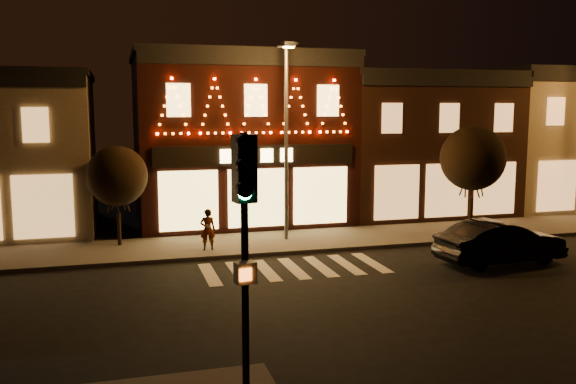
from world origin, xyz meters
name	(u,v)px	position (x,y,z in m)	size (l,w,h in m)	color
ground	(332,302)	(0.00, 0.00, 0.00)	(120.00, 120.00, 0.00)	black
sidewalk_far	(312,240)	(2.00, 8.00, 0.07)	(44.00, 4.00, 0.15)	#47423D
building_pulp	(238,138)	(0.00, 13.98, 4.16)	(10.20, 8.34, 8.30)	black
building_right_a	(410,143)	(9.50, 13.99, 3.76)	(9.20, 8.28, 7.50)	#351B12
building_right_b	(550,138)	(18.50, 13.99, 3.91)	(9.20, 8.28, 7.80)	#726551
traffic_signal_near	(245,219)	(-3.83, -6.11, 3.75)	(0.41, 0.54, 5.10)	black
streetlamp_mid	(287,127)	(0.85, 7.98, 4.90)	(0.71, 1.85, 8.09)	#59595E
tree_left	(117,176)	(-5.94, 8.90, 2.97)	(2.41, 2.41, 4.03)	black
tree_right	(473,158)	(9.14, 7.24, 3.48)	(2.85, 2.85, 4.76)	black
dark_sedan	(500,242)	(7.50, 2.65, 0.79)	(1.68, 4.80, 1.58)	black
pedestrian	(208,229)	(-2.61, 7.07, 0.97)	(0.60, 0.39, 1.63)	gray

